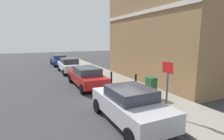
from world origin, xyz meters
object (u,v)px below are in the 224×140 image
car_red (87,76)px  street_sign (167,80)px  car_blue (59,60)px  utility_cabinet (151,88)px  car_white (69,65)px  car_silver (130,104)px  bollard_far_kerb (111,78)px  bollard_near_cabinet (136,81)px

car_red → street_sign: size_ratio=1.93×
car_blue → utility_cabinet: (2.40, -15.83, -0.02)m
car_white → car_blue: car_white is taller
car_silver → car_blue: size_ratio=1.00×
car_red → bollard_far_kerb: car_red is taller
car_silver → bollard_near_cabinet: car_silver is taller
car_silver → street_sign: street_sign is taller
street_sign → car_silver: bearing=167.1°
car_red → bollard_far_kerb: size_ratio=4.26×
bollard_far_kerb → street_sign: (0.11, -5.17, 0.96)m
car_silver → car_blue: 17.57m
car_blue → car_red: bearing=180.0°
car_silver → car_white: 11.92m
car_silver → street_sign: (1.56, -0.36, 0.90)m
car_red → car_blue: bearing=0.4°
car_red → car_white: car_white is taller
bollard_near_cabinet → street_sign: 3.98m
car_white → car_silver: bearing=179.5°
utility_cabinet → bollard_near_cabinet: (0.10, 1.65, 0.02)m
street_sign → car_blue: bearing=95.0°
utility_cabinet → car_red: bearing=117.8°
bollard_far_kerb → street_sign: street_sign is taller
car_silver → street_sign: bearing=-102.6°
car_blue → car_white: bearing=-179.4°
utility_cabinet → bollard_far_kerb: 3.22m
car_white → bollard_far_kerb: (1.34, -7.11, -0.05)m
car_silver → utility_cabinet: bearing=-53.8°
bollard_far_kerb → bollard_near_cabinet: bearing=-53.8°
car_silver → utility_cabinet: size_ratio=3.51×
car_white → bollard_near_cabinet: (2.38, -8.53, -0.05)m
utility_cabinet → car_white: bearing=102.6°
utility_cabinet → bollard_near_cabinet: bearing=86.5°
car_white → car_blue: size_ratio=1.00×
bollard_far_kerb → street_sign: size_ratio=0.45×
car_blue → bollard_far_kerb: (1.46, -12.76, -0.00)m
car_silver → car_red: size_ratio=0.91×
car_red → car_white: size_ratio=1.10×
car_red → bollard_far_kerb: (1.35, -1.25, -0.03)m
car_white → car_blue: bearing=1.3°
bollard_near_cabinet → street_sign: street_sign is taller
bollard_near_cabinet → car_red: bearing=131.8°
car_red → street_sign: 6.64m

